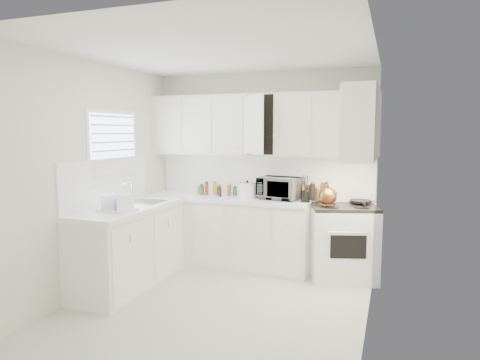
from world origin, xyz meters
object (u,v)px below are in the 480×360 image
at_px(stove, 343,232).
at_px(microwave, 279,186).
at_px(tea_kettle, 328,195).
at_px(utensil_crock, 305,188).
at_px(rice_cooker, 247,189).
at_px(dish_rack, 117,202).

xyz_separation_m(stove, microwave, (-0.82, 0.03, 0.54)).
bearing_deg(microwave, tea_kettle, -6.33).
bearing_deg(utensil_crock, stove, 11.20).
xyz_separation_m(stove, rice_cooker, (-1.24, -0.00, 0.48)).
height_order(tea_kettle, rice_cooker, tea_kettle).
xyz_separation_m(microwave, dish_rack, (-1.47, -1.40, -0.07)).
height_order(stove, microwave, microwave).
height_order(utensil_crock, dish_rack, utensil_crock).
bearing_deg(dish_rack, rice_cooker, 59.31).
bearing_deg(tea_kettle, stove, 64.57).
xyz_separation_m(microwave, rice_cooker, (-0.42, -0.03, -0.06)).
bearing_deg(dish_rack, utensil_crock, 41.65).
bearing_deg(stove, dish_rack, -165.64).
height_order(tea_kettle, dish_rack, tea_kettle).
distance_m(microwave, rice_cooker, 0.43).
bearing_deg(rice_cooker, stove, 15.49).
bearing_deg(microwave, stove, 8.05).
distance_m(rice_cooker, utensil_crock, 0.79).
bearing_deg(stove, rice_cooker, 163.64).
xyz_separation_m(tea_kettle, rice_cooker, (-1.06, 0.16, -0.00)).
bearing_deg(rice_cooker, dish_rack, -112.08).
height_order(tea_kettle, microwave, microwave).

